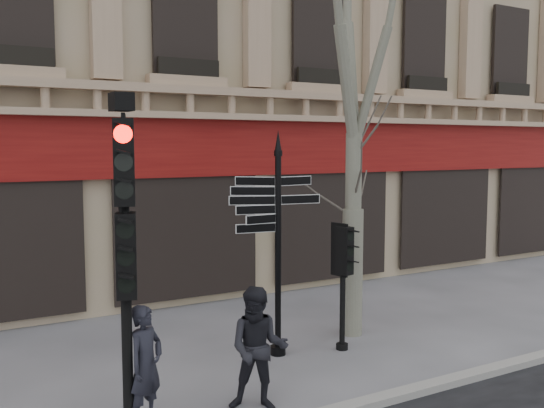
{
  "coord_description": "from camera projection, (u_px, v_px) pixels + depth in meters",
  "views": [
    {
      "loc": [
        -5.05,
        -7.81,
        3.65
      ],
      "look_at": [
        -0.26,
        0.6,
        2.71
      ],
      "focal_mm": 40.0,
      "sensor_mm": 36.0,
      "label": 1
    }
  ],
  "objects": [
    {
      "name": "fingerpost",
      "position": [
        278.0,
        205.0,
        10.35
      ],
      "size": [
        2.07,
        2.07,
        3.92
      ],
      "rotation": [
        0.0,
        0.0,
        -0.32
      ],
      "color": "black",
      "rests_on": "ground"
    },
    {
      "name": "traffic_signal_main",
      "position": [
        124.0,
        221.0,
        7.57
      ],
      "size": [
        0.55,
        0.47,
        4.3
      ],
      "rotation": [
        0.0,
        0.0,
        -0.31
      ],
      "color": "black",
      "rests_on": "ground"
    },
    {
      "name": "pedestrian_a",
      "position": [
        146.0,
        365.0,
        7.9
      ],
      "size": [
        0.69,
        0.63,
        1.59
      ],
      "primitive_type": "imported",
      "rotation": [
        0.0,
        0.0,
        0.57
      ],
      "color": "black",
      "rests_on": "ground"
    },
    {
      "name": "pedestrian_b",
      "position": [
        258.0,
        349.0,
        8.33
      ],
      "size": [
        1.06,
        1.0,
        1.73
      ],
      "primitive_type": "imported",
      "rotation": [
        0.0,
        0.0,
        -0.57
      ],
      "color": "black",
      "rests_on": "ground"
    },
    {
      "name": "ground",
      "position": [
        305.0,
        376.0,
        9.6
      ],
      "size": [
        80.0,
        80.0,
        0.0
      ],
      "primitive_type": "plane",
      "color": "#58585D",
      "rests_on": "ground"
    },
    {
      "name": "kerb",
      "position": [
        359.0,
        406.0,
        8.38
      ],
      "size": [
        80.0,
        0.25,
        0.12
      ],
      "primitive_type": "cube",
      "color": "gray",
      "rests_on": "ground"
    },
    {
      "name": "traffic_signal_secondary",
      "position": [
        343.0,
        264.0,
        10.72
      ],
      "size": [
        0.42,
        0.34,
        2.23
      ],
      "rotation": [
        0.0,
        0.0,
        0.21
      ],
      "color": "black",
      "rests_on": "ground"
    }
  ]
}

